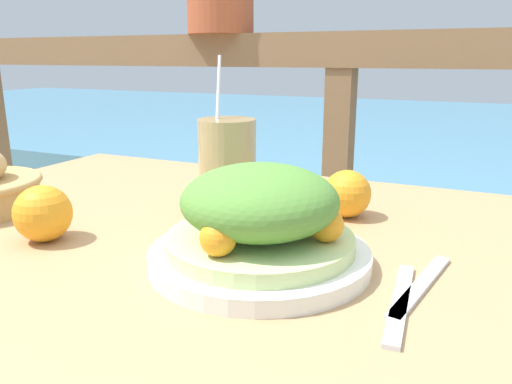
% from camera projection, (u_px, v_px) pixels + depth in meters
% --- Properties ---
extents(patio_table, '(1.09, 0.88, 0.77)m').
position_uv_depth(patio_table, '(188.00, 307.00, 0.71)').
color(patio_table, tan).
rests_on(patio_table, ground_plane).
extents(railing_fence, '(2.80, 0.08, 1.08)m').
position_uv_depth(railing_fence, '(339.00, 137.00, 1.35)').
color(railing_fence, brown).
rests_on(railing_fence, ground_plane).
extents(sea_backdrop, '(12.00, 4.00, 0.55)m').
position_uv_depth(sea_backdrop, '(429.00, 161.00, 3.68)').
color(sea_backdrop, teal).
rests_on(sea_backdrop, ground_plane).
extents(salad_plate, '(0.27, 0.27, 0.12)m').
position_uv_depth(salad_plate, '(260.00, 223.00, 0.59)').
color(salad_plate, white).
rests_on(salad_plate, patio_table).
extents(drink_glass, '(0.09, 0.09, 0.25)m').
position_uv_depth(drink_glass, '(226.00, 167.00, 0.78)').
color(drink_glass, tan).
rests_on(drink_glass, patio_table).
extents(fork, '(0.03, 0.18, 0.00)m').
position_uv_depth(fork, '(400.00, 301.00, 0.51)').
color(fork, silver).
rests_on(fork, patio_table).
extents(knife, '(0.05, 0.18, 0.00)m').
position_uv_depth(knife, '(421.00, 285.00, 0.54)').
color(knife, silver).
rests_on(knife, patio_table).
extents(orange_near_basket, '(0.08, 0.08, 0.08)m').
position_uv_depth(orange_near_basket, '(43.00, 213.00, 0.67)').
color(orange_near_basket, orange).
rests_on(orange_near_basket, patio_table).
extents(orange_near_glass, '(0.07, 0.07, 0.07)m').
position_uv_depth(orange_near_glass, '(347.00, 194.00, 0.78)').
color(orange_near_glass, orange).
rests_on(orange_near_glass, patio_table).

